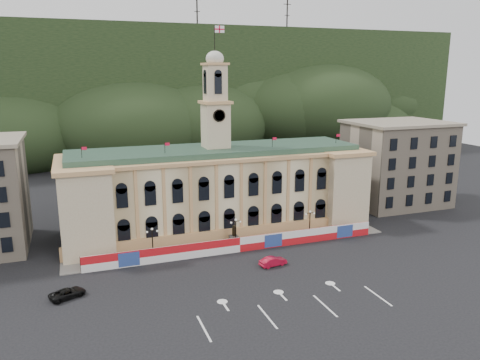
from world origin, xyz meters
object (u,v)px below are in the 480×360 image
object	(u,v)px
statue	(234,239)
red_sedan	(273,261)
black_suv	(68,293)
lamp_center	(236,230)

from	to	relation	value
statue	red_sedan	world-z (taller)	statue
statue	red_sedan	size ratio (longest dim) A/B	0.82
red_sedan	black_suv	xyz separation A→B (m)	(-29.75, -0.44, -0.07)
statue	lamp_center	size ratio (longest dim) A/B	0.72
lamp_center	statue	bearing A→B (deg)	90.00
statue	black_suv	bearing A→B (deg)	-158.53
statue	black_suv	distance (m)	28.88
lamp_center	black_suv	bearing A→B (deg)	-160.40
lamp_center	red_sedan	distance (m)	9.85
lamp_center	red_sedan	world-z (taller)	lamp_center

